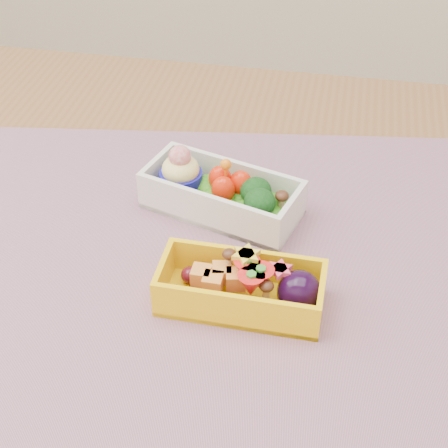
% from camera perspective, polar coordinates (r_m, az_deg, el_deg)
% --- Properties ---
extents(table, '(1.20, 0.80, 0.75)m').
position_cam_1_polar(table, '(0.75, -0.21, -7.74)').
color(table, brown).
rests_on(table, ground).
extents(placemat, '(0.65, 0.54, 0.00)m').
position_cam_1_polar(placemat, '(0.67, -0.71, -2.72)').
color(placemat, '#9F6E7B').
rests_on(placemat, table).
extents(bento_white, '(0.18, 0.12, 0.07)m').
position_cam_1_polar(bento_white, '(0.71, -0.26, 2.58)').
color(bento_white, silver).
rests_on(bento_white, placemat).
extents(bento_yellow, '(0.15, 0.07, 0.05)m').
position_cam_1_polar(bento_yellow, '(0.61, 1.74, -5.32)').
color(bento_yellow, yellow).
rests_on(bento_yellow, placemat).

